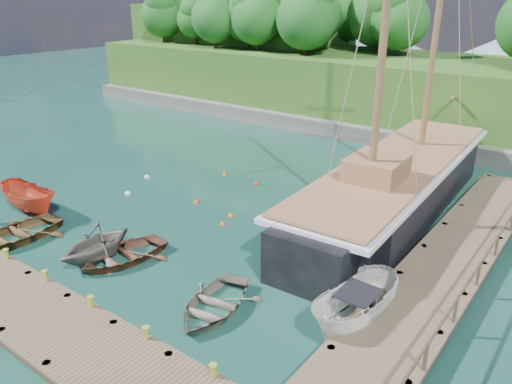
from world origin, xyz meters
TOP-DOWN VIEW (x-y plane):
  - ground at (0.00, 0.00)m, footprint 160.00×160.00m
  - dock_near at (2.00, -6.50)m, footprint 20.00×3.20m
  - dock_east at (11.50, 7.00)m, footprint 3.20×24.00m
  - bollard_0 at (-4.00, -5.10)m, footprint 0.26×0.26m
  - bollard_1 at (-1.00, -5.10)m, footprint 0.26×0.26m
  - bollard_2 at (2.00, -5.10)m, footprint 0.26×0.26m
  - bollard_3 at (5.00, -5.10)m, footprint 0.26×0.26m
  - rowboat_0 at (-6.48, -3.41)m, footprint 3.47×4.76m
  - rowboat_1 at (-1.68, -2.18)m, footprint 3.27×3.77m
  - rowboat_2 at (-0.64, -1.53)m, footprint 3.50×4.54m
  - rowboat_3 at (5.21, -1.95)m, footprint 3.80×4.70m
  - motorboat_orange at (-9.04, -1.08)m, footprint 4.73×1.96m
  - cabin_boat_white at (10.00, 0.47)m, footprint 2.28×4.97m
  - schooner at (6.81, 11.76)m, footprint 6.06×28.28m
  - mooring_buoy_0 at (-6.83, 3.86)m, footprint 0.35×0.35m
  - mooring_buoy_1 at (-2.56, 5.36)m, footprint 0.35×0.35m
  - mooring_buoy_2 at (0.23, 5.13)m, footprint 0.33×0.33m
  - mooring_buoy_3 at (2.79, 7.56)m, footprint 0.30×0.30m
  - mooring_buoy_4 at (-4.31, 9.98)m, footprint 0.34×0.34m
  - mooring_buoy_5 at (-1.59, 9.87)m, footprint 0.34×0.34m
  - mooring_buoy_6 at (-8.12, 6.52)m, footprint 0.36×0.36m
  - mooring_buoy_7 at (0.54, 4.07)m, footprint 0.28×0.28m
  - headland at (-12.88, 31.36)m, footprint 51.00×19.31m

SIDE VIEW (x-z plane):
  - ground at x=0.00m, z-range 0.00..0.00m
  - bollard_0 at x=-4.00m, z-range -0.23..0.23m
  - bollard_1 at x=-1.00m, z-range -0.23..0.23m
  - bollard_2 at x=2.00m, z-range -0.23..0.23m
  - bollard_3 at x=5.00m, z-range -0.23..0.23m
  - rowboat_0 at x=-6.48m, z-range -0.48..0.48m
  - rowboat_1 at x=-1.68m, z-range -0.98..0.98m
  - rowboat_2 at x=-0.64m, z-range -0.44..0.44m
  - rowboat_3 at x=5.21m, z-range -0.43..0.43m
  - motorboat_orange at x=-9.04m, z-range -0.90..0.90m
  - cabin_boat_white at x=10.00m, z-range -0.93..0.93m
  - mooring_buoy_0 at x=-6.83m, z-range -0.18..0.18m
  - mooring_buoy_1 at x=-2.56m, z-range -0.17..0.17m
  - mooring_buoy_2 at x=0.23m, z-range -0.17..0.17m
  - mooring_buoy_3 at x=2.79m, z-range -0.15..0.15m
  - mooring_buoy_4 at x=-4.31m, z-range -0.17..0.17m
  - mooring_buoy_5 at x=-1.59m, z-range -0.17..0.17m
  - mooring_buoy_6 at x=-8.12m, z-range -0.18..0.18m
  - mooring_buoy_7 at x=0.54m, z-range -0.14..0.14m
  - dock_near at x=2.00m, z-range -0.12..0.98m
  - dock_east at x=11.50m, z-range -0.12..0.98m
  - schooner at x=6.81m, z-range -9.27..11.58m
  - headland at x=-12.88m, z-range -0.91..11.99m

